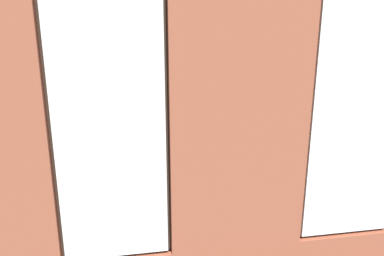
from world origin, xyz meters
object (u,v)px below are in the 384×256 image
(potted_plant_near_tv, at_px, (18,154))
(potted_plant_beside_window_right, at_px, (73,226))
(potted_plant_corner_near_left, at_px, (291,107))
(papasan_chair, at_px, (151,126))
(potted_plant_foreground_right, at_px, (41,122))
(candle_jar, at_px, (199,151))
(remote_black, at_px, (190,151))
(potted_plant_between_couches, at_px, (319,172))
(couch_by_window, at_px, (198,229))
(remote_gray, at_px, (215,147))
(table_plant_small, at_px, (160,150))
(potted_plant_mid_room_small, at_px, (233,136))
(cup_ceramic, at_px, (176,148))
(media_console, at_px, (1,164))
(couch_left, at_px, (340,155))
(coffee_table, at_px, (190,155))
(potted_plant_by_left_couch, at_px, (285,125))

(potted_plant_near_tv, bearing_deg, potted_plant_beside_window_right, 118.76)
(potted_plant_near_tv, distance_m, potted_plant_corner_near_left, 5.65)
(papasan_chair, relative_size, potted_plant_foreground_right, 0.82)
(candle_jar, relative_size, remote_black, 0.66)
(potted_plant_between_couches, bearing_deg, couch_by_window, 2.13)
(candle_jar, relative_size, papasan_chair, 0.11)
(couch_by_window, xyz_separation_m, potted_plant_between_couches, (-1.34, -0.05, 0.53))
(remote_gray, distance_m, potted_plant_near_tv, 2.94)
(couch_by_window, distance_m, table_plant_small, 1.99)
(potted_plant_between_couches, distance_m, potted_plant_mid_room_small, 2.87)
(couch_by_window, bearing_deg, table_plant_small, -84.09)
(remote_black, relative_size, potted_plant_beside_window_right, 0.12)
(couch_by_window, xyz_separation_m, potted_plant_corner_near_left, (-2.88, -4.13, 0.28))
(cup_ceramic, bearing_deg, potted_plant_mid_room_small, -149.30)
(remote_gray, height_order, potted_plant_corner_near_left, potted_plant_corner_near_left)
(media_console, relative_size, potted_plant_corner_near_left, 0.80)
(cup_ceramic, height_order, papasan_chair, papasan_chair)
(media_console, relative_size, potted_plant_between_couches, 0.84)
(potted_plant_foreground_right, bearing_deg, potted_plant_near_tv, 95.80)
(cup_ceramic, xyz_separation_m, potted_plant_mid_room_small, (-1.13, -0.67, -0.06))
(remote_gray, bearing_deg, cup_ceramic, 141.23)
(remote_gray, distance_m, potted_plant_mid_room_small, 0.80)
(couch_left, bearing_deg, potted_plant_beside_window_right, -61.67)
(cup_ceramic, relative_size, potted_plant_corner_near_left, 0.06)
(remote_black, distance_m, potted_plant_mid_room_small, 1.21)
(couch_left, relative_size, potted_plant_near_tv, 1.31)
(coffee_table, distance_m, remote_black, 0.06)
(couch_left, bearing_deg, potted_plant_between_couches, -35.66)
(potted_plant_foreground_right, bearing_deg, potted_plant_corner_near_left, -179.29)
(potted_plant_between_couches, distance_m, potted_plant_near_tv, 3.72)
(table_plant_small, bearing_deg, potted_plant_beside_window_right, 63.73)
(couch_left, xyz_separation_m, potted_plant_mid_room_small, (1.52, -1.06, 0.08))
(table_plant_small, relative_size, potted_plant_corner_near_left, 0.16)
(couch_left, bearing_deg, remote_black, -94.23)
(remote_black, bearing_deg, media_console, 179.50)
(potted_plant_mid_room_small, bearing_deg, media_console, 5.89)
(potted_plant_foreground_right, bearing_deg, potted_plant_mid_room_small, 161.64)
(cup_ceramic, distance_m, remote_gray, 0.64)
(candle_jar, distance_m, remote_gray, 0.43)
(coffee_table, relative_size, potted_plant_beside_window_right, 1.08)
(potted_plant_corner_near_left, bearing_deg, coffee_table, 37.87)
(candle_jar, bearing_deg, potted_plant_mid_room_small, -131.57)
(remote_gray, bearing_deg, potted_plant_foreground_right, 106.82)
(couch_left, bearing_deg, potted_plant_foreground_right, -111.46)
(table_plant_small, height_order, papasan_chair, papasan_chair)
(potted_plant_foreground_right, height_order, potted_plant_corner_near_left, potted_plant_corner_near_left)
(media_console, height_order, papasan_chair, papasan_chair)
(media_console, xyz_separation_m, potted_plant_by_left_couch, (-4.99, -0.68, 0.22))
(remote_gray, relative_size, potted_plant_between_couches, 0.13)
(couch_by_window, xyz_separation_m, couch_left, (-2.73, -1.82, 0.00))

